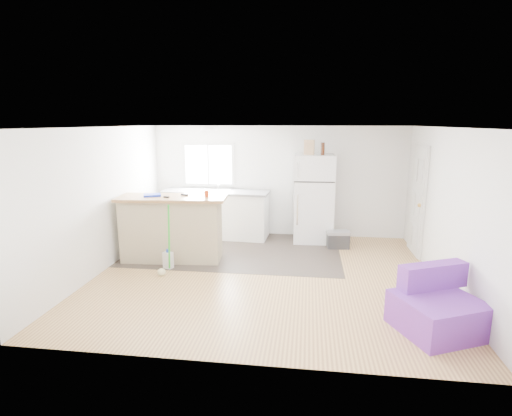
{
  "coord_description": "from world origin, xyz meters",
  "views": [
    {
      "loc": [
        0.65,
        -6.18,
        2.48
      ],
      "look_at": [
        -0.25,
        0.7,
        0.98
      ],
      "focal_mm": 28.0,
      "sensor_mm": 36.0,
      "label": 1
    }
  ],
  "objects": [
    {
      "name": "room",
      "position": [
        0.0,
        0.0,
        1.2
      ],
      "size": [
        5.51,
        5.01,
        2.41
      ],
      "color": "#9C6B41",
      "rests_on": "ground"
    },
    {
      "name": "vinyl_zone",
      "position": [
        -0.73,
        1.25,
        0.0
      ],
      "size": [
        4.05,
        2.5,
        0.0
      ],
      "primitive_type": "cube",
      "color": "#382F2A",
      "rests_on": "floor"
    },
    {
      "name": "window",
      "position": [
        -1.55,
        2.49,
        1.55
      ],
      "size": [
        1.18,
        0.06,
        0.98
      ],
      "color": "white",
      "rests_on": "back_wall"
    },
    {
      "name": "interior_door",
      "position": [
        2.72,
        1.55,
        1.02
      ],
      "size": [
        0.11,
        0.92,
        2.1
      ],
      "color": "white",
      "rests_on": "right_wall"
    },
    {
      "name": "ceiling_fixture",
      "position": [
        -1.2,
        1.2,
        2.36
      ],
      "size": [
        0.3,
        0.3,
        0.07
      ],
      "primitive_type": "cylinder",
      "color": "white",
      "rests_on": "ceiling"
    },
    {
      "name": "kitchen_cabinets",
      "position": [
        -1.31,
        2.15,
        0.52
      ],
      "size": [
        2.33,
        0.85,
        1.32
      ],
      "rotation": [
        0.0,
        0.0,
        -0.06
      ],
      "color": "white",
      "rests_on": "floor"
    },
    {
      "name": "peninsula",
      "position": [
        -1.77,
        0.56,
        0.6
      ],
      "size": [
        1.97,
        0.89,
        1.18
      ],
      "rotation": [
        0.0,
        0.0,
        0.08
      ],
      "color": "tan",
      "rests_on": "floor"
    },
    {
      "name": "refrigerator",
      "position": [
        0.78,
        2.1,
        0.91
      ],
      "size": [
        0.83,
        0.79,
        1.83
      ],
      "rotation": [
        0.0,
        0.0,
        0.03
      ],
      "color": "white",
      "rests_on": "floor"
    },
    {
      "name": "cooler",
      "position": [
        1.29,
        1.66,
        0.17
      ],
      "size": [
        0.48,
        0.35,
        0.34
      ],
      "rotation": [
        0.0,
        0.0,
        0.11
      ],
      "color": "#2C2D2F",
      "rests_on": "floor"
    },
    {
      "name": "purple_seat",
      "position": [
        2.25,
        -1.47,
        0.27
      ],
      "size": [
        1.18,
        1.18,
        0.74
      ],
      "rotation": [
        0.0,
        0.0,
        0.43
      ],
      "color": "purple",
      "rests_on": "floor"
    },
    {
      "name": "cleaner_jug",
      "position": [
        -1.7,
        0.1,
        0.15
      ],
      "size": [
        0.18,
        0.16,
        0.34
      ],
      "rotation": [
        0.0,
        0.0,
        -0.35
      ],
      "color": "silver",
      "rests_on": "floor"
    },
    {
      "name": "mop",
      "position": [
        -1.66,
        -0.21,
        0.23
      ],
      "size": [
        0.27,
        0.33,
        1.21
      ],
      "rotation": [
        0.0,
        0.0,
        0.46
      ],
      "color": "green",
      "rests_on": "floor"
    },
    {
      "name": "red_cup",
      "position": [
        -1.12,
        0.6,
        1.24
      ],
      "size": [
        0.09,
        0.09,
        0.12
      ],
      "primitive_type": "cylinder",
      "rotation": [
        0.0,
        0.0,
        0.14
      ],
      "color": "#BA310B",
      "rests_on": "peninsula"
    },
    {
      "name": "blue_tray",
      "position": [
        -2.1,
        0.54,
        1.2
      ],
      "size": [
        0.36,
        0.32,
        0.04
      ],
      "primitive_type": "cube",
      "rotation": [
        0.0,
        0.0,
        0.42
      ],
      "color": "#162FD1",
      "rests_on": "peninsula"
    },
    {
      "name": "tool_a",
      "position": [
        -1.55,
        0.68,
        1.19
      ],
      "size": [
        0.15,
        0.1,
        0.03
      ],
      "primitive_type": "cube",
      "rotation": [
        0.0,
        0.0,
        -0.42
      ],
      "color": "black",
      "rests_on": "peninsula"
    },
    {
      "name": "tool_b",
      "position": [
        -1.8,
        0.43,
        1.19
      ],
      "size": [
        0.11,
        0.07,
        0.03
      ],
      "primitive_type": "cube",
      "rotation": [
        0.0,
        0.0,
        -0.34
      ],
      "color": "black",
      "rests_on": "peninsula"
    },
    {
      "name": "cardboard_box",
      "position": [
        0.66,
        2.06,
        1.98
      ],
      "size": [
        0.22,
        0.14,
        0.3
      ],
      "primitive_type": "cube",
      "rotation": [
        0.0,
        0.0,
        -0.19
      ],
      "color": "tan",
      "rests_on": "refrigerator"
    },
    {
      "name": "bottle_left",
      "position": [
        0.94,
        2.0,
        1.95
      ],
      "size": [
        0.09,
        0.09,
        0.25
      ],
      "primitive_type": "cylinder",
      "rotation": [
        0.0,
        0.0,
        -0.4
      ],
      "color": "#351609",
      "rests_on": "refrigerator"
    },
    {
      "name": "bottle_right",
      "position": [
        0.94,
        2.11,
        1.95
      ],
      "size": [
        0.07,
        0.07,
        0.25
      ],
      "primitive_type": "cylinder",
      "rotation": [
        0.0,
        0.0,
        -0.06
      ],
      "color": "#351609",
      "rests_on": "refrigerator"
    }
  ]
}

